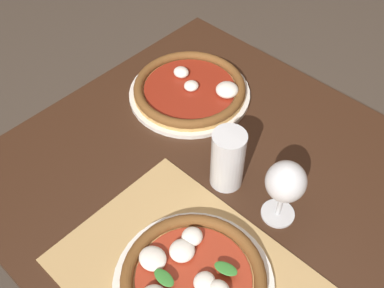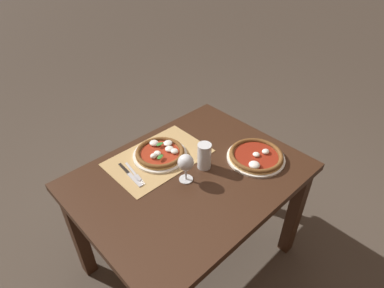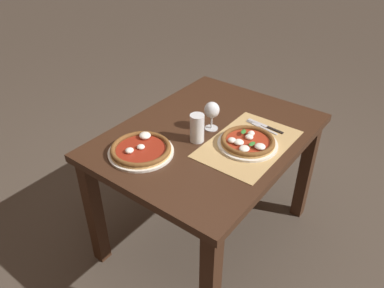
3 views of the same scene
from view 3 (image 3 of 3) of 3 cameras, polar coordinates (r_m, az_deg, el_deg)
ground_plane at (r=2.42m, az=2.15°, el=-13.31°), size 24.00×24.00×0.00m
dining_table at (r=2.00m, az=2.53°, el=-1.10°), size 1.15×0.88×0.74m
paper_placemat at (r=1.87m, az=8.59°, el=0.04°), size 0.54×0.35×0.00m
pizza_near at (r=1.85m, az=8.47°, el=0.33°), size 0.30×0.30×0.05m
pizza_far at (r=1.80m, az=-7.80°, el=-0.82°), size 0.31×0.31×0.05m
wine_glass at (r=1.92m, az=3.03°, el=5.04°), size 0.08×0.08×0.16m
pint_glass at (r=1.84m, az=0.78°, el=2.37°), size 0.07×0.07×0.15m
fork at (r=2.01m, az=10.52°, el=2.55°), size 0.05×0.20×0.00m
knife at (r=2.02m, az=11.08°, el=2.70°), size 0.03×0.22×0.01m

